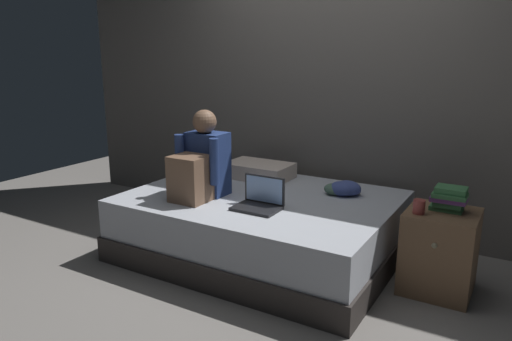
{
  "coord_description": "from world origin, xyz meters",
  "views": [
    {
      "loc": [
        1.55,
        -2.73,
        1.56
      ],
      "look_at": [
        -0.13,
        0.1,
        0.73
      ],
      "focal_mm": 33.49,
      "sensor_mm": 36.0,
      "label": 1
    }
  ],
  "objects_px": {
    "laptop": "(260,201)",
    "pillow": "(259,170)",
    "mug": "(419,207)",
    "nightstand": "(439,251)",
    "person_sitting": "(201,164)",
    "clothes_pile": "(344,189)",
    "bed": "(261,225)",
    "book_stack": "(449,199)"
  },
  "relations": [
    {
      "from": "laptop",
      "to": "pillow",
      "type": "height_order",
      "value": "laptop"
    },
    {
      "from": "mug",
      "to": "nightstand",
      "type": "bearing_deg",
      "value": 42.69
    },
    {
      "from": "person_sitting",
      "to": "laptop",
      "type": "height_order",
      "value": "person_sitting"
    },
    {
      "from": "mug",
      "to": "clothes_pile",
      "type": "bearing_deg",
      "value": 150.41
    },
    {
      "from": "bed",
      "to": "mug",
      "type": "distance_m",
      "value": 1.22
    },
    {
      "from": "laptop",
      "to": "bed",
      "type": "bearing_deg",
      "value": 117.54
    },
    {
      "from": "person_sitting",
      "to": "laptop",
      "type": "bearing_deg",
      "value": -1.77
    },
    {
      "from": "bed",
      "to": "book_stack",
      "type": "distance_m",
      "value": 1.39
    },
    {
      "from": "book_stack",
      "to": "clothes_pile",
      "type": "relative_size",
      "value": 0.8
    },
    {
      "from": "nightstand",
      "to": "pillow",
      "type": "relative_size",
      "value": 0.98
    },
    {
      "from": "bed",
      "to": "person_sitting",
      "type": "bearing_deg",
      "value": -146.75
    },
    {
      "from": "nightstand",
      "to": "pillow",
      "type": "height_order",
      "value": "pillow"
    },
    {
      "from": "mug",
      "to": "bed",
      "type": "bearing_deg",
      "value": 178.72
    },
    {
      "from": "bed",
      "to": "clothes_pile",
      "type": "distance_m",
      "value": 0.7
    },
    {
      "from": "pillow",
      "to": "clothes_pile",
      "type": "distance_m",
      "value": 0.83
    },
    {
      "from": "nightstand",
      "to": "book_stack",
      "type": "xyz_separation_m",
      "value": [
        0.02,
        0.03,
        0.36
      ]
    },
    {
      "from": "laptop",
      "to": "pillow",
      "type": "distance_m",
      "value": 0.83
    },
    {
      "from": "bed",
      "to": "pillow",
      "type": "relative_size",
      "value": 3.57
    },
    {
      "from": "laptop",
      "to": "clothes_pile",
      "type": "xyz_separation_m",
      "value": [
        0.4,
        0.6,
        -0.0
      ]
    },
    {
      "from": "person_sitting",
      "to": "clothes_pile",
      "type": "xyz_separation_m",
      "value": [
        0.92,
        0.58,
        -0.2
      ]
    },
    {
      "from": "clothes_pile",
      "to": "bed",
      "type": "bearing_deg",
      "value": -148.27
    },
    {
      "from": "nightstand",
      "to": "bed",
      "type": "bearing_deg",
      "value": -175.87
    },
    {
      "from": "bed",
      "to": "person_sitting",
      "type": "relative_size",
      "value": 3.05
    },
    {
      "from": "book_stack",
      "to": "bed",
      "type": "bearing_deg",
      "value": -174.56
    },
    {
      "from": "person_sitting",
      "to": "pillow",
      "type": "height_order",
      "value": "person_sitting"
    },
    {
      "from": "person_sitting",
      "to": "clothes_pile",
      "type": "height_order",
      "value": "person_sitting"
    },
    {
      "from": "laptop",
      "to": "clothes_pile",
      "type": "height_order",
      "value": "laptop"
    },
    {
      "from": "pillow",
      "to": "laptop",
      "type": "bearing_deg",
      "value": -59.28
    },
    {
      "from": "bed",
      "to": "book_stack",
      "type": "bearing_deg",
      "value": 5.44
    },
    {
      "from": "bed",
      "to": "clothes_pile",
      "type": "height_order",
      "value": "clothes_pile"
    },
    {
      "from": "book_stack",
      "to": "mug",
      "type": "height_order",
      "value": "book_stack"
    },
    {
      "from": "clothes_pile",
      "to": "nightstand",
      "type": "bearing_deg",
      "value": -17.41
    },
    {
      "from": "bed",
      "to": "book_stack",
      "type": "relative_size",
      "value": 9.05
    },
    {
      "from": "mug",
      "to": "clothes_pile",
      "type": "relative_size",
      "value": 0.33
    },
    {
      "from": "bed",
      "to": "mug",
      "type": "height_order",
      "value": "mug"
    },
    {
      "from": "clothes_pile",
      "to": "person_sitting",
      "type": "bearing_deg",
      "value": -147.63
    },
    {
      "from": "laptop",
      "to": "book_stack",
      "type": "height_order",
      "value": "book_stack"
    },
    {
      "from": "mug",
      "to": "book_stack",
      "type": "bearing_deg",
      "value": 45.12
    },
    {
      "from": "bed",
      "to": "clothes_pile",
      "type": "relative_size",
      "value": 7.26
    },
    {
      "from": "person_sitting",
      "to": "laptop",
      "type": "relative_size",
      "value": 2.05
    },
    {
      "from": "book_stack",
      "to": "nightstand",
      "type": "bearing_deg",
      "value": -123.63
    },
    {
      "from": "bed",
      "to": "nightstand",
      "type": "height_order",
      "value": "nightstand"
    }
  ]
}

